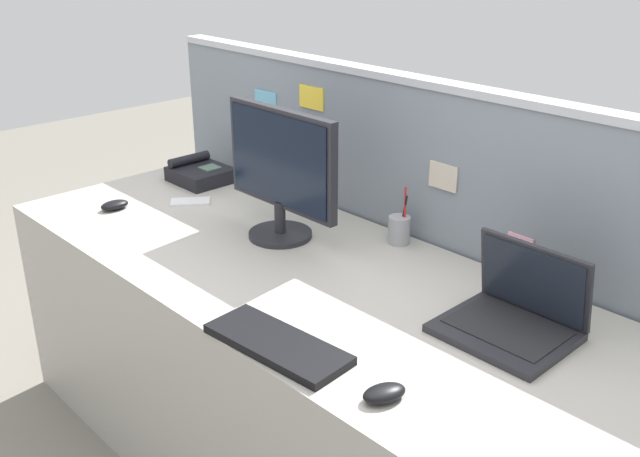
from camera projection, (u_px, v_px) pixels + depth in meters
desk at (308, 379)px, 2.26m from camera, size 2.23×0.82×0.75m
cubicle_divider at (406, 262)px, 2.44m from camera, size 2.37×0.07×1.26m
desktop_monitor at (281, 168)px, 2.26m from camera, size 0.47×0.20×0.42m
laptop at (515, 313)px, 1.79m from camera, size 0.30×0.26×0.22m
desk_phone at (200, 173)px, 2.83m from camera, size 0.22×0.20×0.09m
keyboard_main at (277, 344)px, 1.73m from camera, size 0.38×0.17×0.02m
computer_mouse_right_hand at (115, 205)px, 2.56m from camera, size 0.07×0.10×0.03m
computer_mouse_left_hand at (384, 393)px, 1.54m from camera, size 0.09×0.11×0.03m
pen_cup at (399, 229)px, 2.28m from camera, size 0.07×0.07×0.18m
cell_phone_white_slab at (190, 202)px, 2.62m from camera, size 0.14×0.15×0.01m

